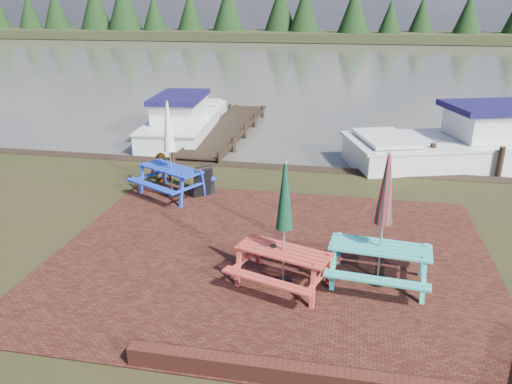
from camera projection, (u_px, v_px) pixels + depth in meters
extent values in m
plane|color=black|center=(262.00, 281.00, 9.49)|extent=(120.00, 120.00, 0.00)
cube|color=#341310|center=(271.00, 256.00, 10.40)|extent=(9.00, 7.50, 0.02)
cube|color=#4C1E16|center=(337.00, 381.00, 6.78)|extent=(6.00, 0.22, 0.30)
cube|color=#49473E|center=(338.00, 63.00, 43.43)|extent=(120.00, 60.00, 0.02)
cube|color=black|center=(346.00, 36.00, 69.86)|extent=(120.00, 10.00, 1.20)
cube|color=teal|center=(380.00, 247.00, 9.16)|extent=(1.90, 0.90, 0.04)
cube|color=teal|center=(376.00, 280.00, 8.65)|extent=(1.85, 0.43, 0.04)
cube|color=teal|center=(381.00, 245.00, 9.88)|extent=(1.85, 0.43, 0.04)
cube|color=teal|center=(336.00, 260.00, 9.51)|extent=(0.24, 1.59, 0.75)
cube|color=teal|center=(423.00, 272.00, 9.08)|extent=(0.24, 1.59, 0.75)
cylinder|color=black|center=(377.00, 281.00, 9.41)|extent=(0.37, 0.37, 0.10)
cylinder|color=#B2B2B7|center=(383.00, 222.00, 8.97)|extent=(0.04, 0.04, 2.54)
cone|color=#AD1833|center=(386.00, 190.00, 8.76)|extent=(0.33, 0.33, 1.27)
cube|color=#B9382F|center=(284.00, 251.00, 9.11)|extent=(1.85, 1.18, 0.04)
cube|color=#B9382F|center=(267.00, 281.00, 8.68)|extent=(1.71, 0.76, 0.04)
cube|color=#B9382F|center=(298.00, 250.00, 9.74)|extent=(1.71, 0.76, 0.04)
cube|color=#B9382F|center=(248.00, 259.00, 9.58)|extent=(0.54, 1.45, 0.71)
cube|color=#B9382F|center=(321.00, 278.00, 8.90)|extent=(0.54, 1.45, 0.71)
cylinder|color=black|center=(283.00, 283.00, 9.35)|extent=(0.35, 0.35, 0.10)
cylinder|color=#B2B2B7|center=(284.00, 227.00, 8.94)|extent=(0.03, 0.03, 2.40)
cone|color=#0E3421|center=(285.00, 197.00, 8.73)|extent=(0.31, 0.31, 1.20)
cube|color=#1837B9|center=(171.00, 169.00, 13.48)|extent=(1.97, 1.52, 0.04)
cube|color=#1837B9|center=(152.00, 186.00, 13.08)|extent=(1.75, 1.10, 0.04)
cube|color=#1837B9|center=(190.00, 173.00, 14.09)|extent=(1.75, 1.10, 0.04)
cube|color=#1837B9|center=(153.00, 176.00, 14.09)|extent=(0.84, 1.45, 0.76)
cube|color=#1837B9|center=(192.00, 188.00, 13.13)|extent=(0.84, 1.45, 0.76)
cylinder|color=black|center=(173.00, 193.00, 13.73)|extent=(0.37, 0.37, 0.10)
cylinder|color=#B2B2B7|center=(170.00, 150.00, 13.29)|extent=(0.04, 0.04, 2.57)
cone|color=silver|center=(168.00, 127.00, 13.07)|extent=(0.33, 0.33, 1.29)
cube|color=black|center=(202.00, 184.00, 13.39)|extent=(0.51, 0.47, 0.81)
cube|color=black|center=(205.00, 180.00, 13.64)|extent=(0.51, 0.47, 0.81)
cube|color=black|center=(203.00, 168.00, 13.37)|extent=(0.41, 0.34, 0.03)
cube|color=black|center=(229.00, 128.00, 20.62)|extent=(1.60, 9.00, 0.06)
cube|color=black|center=(211.00, 126.00, 20.73)|extent=(0.08, 9.00, 0.08)
cube|color=black|center=(246.00, 127.00, 20.47)|extent=(0.08, 9.00, 0.08)
cylinder|color=black|center=(173.00, 164.00, 16.71)|extent=(0.16, 0.16, 1.00)
cylinder|color=black|center=(220.00, 167.00, 16.42)|extent=(0.16, 0.16, 1.00)
cube|color=silver|center=(186.00, 128.00, 20.63)|extent=(2.84, 6.83, 0.95)
cube|color=silver|center=(185.00, 116.00, 20.46)|extent=(2.89, 6.97, 0.08)
cube|color=silver|center=(180.00, 109.00, 19.55)|extent=(1.87, 2.93, 0.81)
cube|color=#14103C|center=(179.00, 97.00, 19.39)|extent=(2.09, 3.34, 0.17)
cube|color=silver|center=(199.00, 101.00, 22.76)|extent=(2.03, 1.36, 0.10)
cube|color=silver|center=(473.00, 156.00, 16.70)|extent=(8.72, 5.24, 1.10)
cube|color=silver|center=(476.00, 139.00, 16.50)|extent=(8.90, 5.35, 0.09)
cube|color=silver|center=(507.00, 123.00, 16.42)|extent=(3.93, 3.02, 0.93)
cube|color=#14103C|center=(510.00, 107.00, 16.23)|extent=(4.47, 3.39, 0.20)
cube|color=silver|center=(385.00, 138.00, 16.10)|extent=(2.16, 2.77, 0.11)
imported|color=gray|center=(160.00, 153.00, 14.55)|extent=(0.71, 0.57, 1.70)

